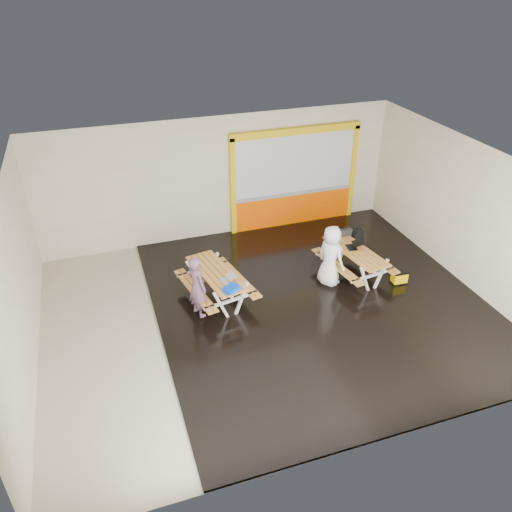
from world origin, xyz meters
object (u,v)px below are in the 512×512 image
object	(u,v)px
dark_case	(340,274)
picnic_table_left	(216,279)
picnic_table_right	(355,256)
fluke_bag	(399,277)
toolbox	(345,232)
person_left	(197,286)
backpack	(357,237)
laptop_left	(228,279)
person_right	(331,256)
laptop_right	(353,246)
blue_pouch	(231,289)

from	to	relation	value
dark_case	picnic_table_left	bearing A→B (deg)	178.95
picnic_table_right	fluke_bag	bearing A→B (deg)	-37.81
toolbox	fluke_bag	world-z (taller)	toolbox
person_left	fluke_bag	size ratio (longest dim) A/B	3.82
backpack	fluke_bag	size ratio (longest dim) A/B	1.30
picnic_table_right	laptop_left	bearing A→B (deg)	-174.39
backpack	fluke_bag	xyz separation A→B (m)	(0.48, -1.40, -0.49)
picnic_table_left	picnic_table_right	world-z (taller)	picnic_table_left
person_right	laptop_left	xyz separation A→B (m)	(-2.65, -0.22, 0.03)
laptop_left	backpack	bearing A→B (deg)	15.07
laptop_right	backpack	size ratio (longest dim) A/B	0.80
person_left	fluke_bag	xyz separation A→B (m)	(5.02, -0.32, -0.62)
laptop_right	blue_pouch	bearing A→B (deg)	-165.92
picnic_table_left	person_left	size ratio (longest dim) A/B	1.48
toolbox	fluke_bag	distance (m)	1.83
person_right	laptop_right	xyz separation A→B (m)	(0.75, 0.26, 0.01)
picnic_table_left	laptop_right	distance (m)	3.58
person_left	laptop_right	distance (m)	4.16
picnic_table_right	backpack	xyz separation A→B (m)	(0.42, 0.69, 0.11)
backpack	dark_case	xyz separation A→B (m)	(-0.78, -0.65, -0.57)
laptop_left	dark_case	size ratio (longest dim) A/B	0.94
person_left	person_right	world-z (taller)	person_right
picnic_table_right	person_left	bearing A→B (deg)	-174.75
person_right	dark_case	world-z (taller)	person_right
toolbox	dark_case	size ratio (longest dim) A/B	0.92
picnic_table_right	person_left	world-z (taller)	person_left
laptop_right	fluke_bag	distance (m)	1.37
person_left	blue_pouch	distance (m)	0.77
person_left	fluke_bag	bearing A→B (deg)	-114.92
laptop_left	toolbox	world-z (taller)	toolbox
blue_pouch	fluke_bag	bearing A→B (deg)	0.29
picnic_table_right	person_left	size ratio (longest dim) A/B	1.42
blue_pouch	fluke_bag	world-z (taller)	blue_pouch
person_right	backpack	xyz separation A→B (m)	(1.16, 0.81, -0.11)
laptop_right	dark_case	size ratio (longest dim) A/B	0.98
picnic_table_right	laptop_right	world-z (taller)	laptop_right
person_right	laptop_right	world-z (taller)	person_right
blue_pouch	picnic_table_left	bearing A→B (deg)	99.10
laptop_left	blue_pouch	distance (m)	0.39
backpack	person_right	bearing A→B (deg)	-145.19
person_left	laptop_right	bearing A→B (deg)	-104.08
laptop_left	toolbox	size ratio (longest dim) A/B	1.02
backpack	blue_pouch	bearing A→B (deg)	-159.80
picnic_table_right	person_right	bearing A→B (deg)	-171.15
laptop_left	fluke_bag	bearing A→B (deg)	-4.90
dark_case	fluke_bag	distance (m)	1.47
laptop_left	toolbox	distance (m)	3.67
person_right	laptop_left	bearing A→B (deg)	73.35
backpack	dark_case	world-z (taller)	backpack
picnic_table_right	blue_pouch	bearing A→B (deg)	-168.10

